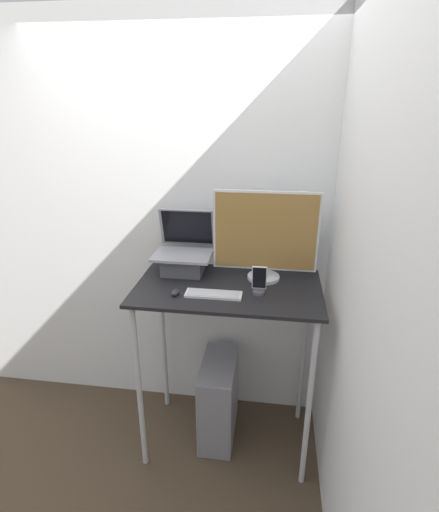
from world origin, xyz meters
TOP-DOWN VIEW (x-y plane):
  - ground_plane at (0.00, 0.00)m, footprint 12.00×12.00m
  - wall_back at (0.00, 0.69)m, footprint 6.00×0.05m
  - wall_side_right at (0.61, 0.00)m, footprint 0.05×6.00m
  - desk at (0.00, 0.30)m, footprint 1.04×0.61m
  - laptop at (-0.29, 0.47)m, footprint 0.34×0.31m
  - monitor at (0.19, 0.44)m, footprint 0.59×0.19m
  - keyboard at (-0.06, 0.18)m, footprint 0.30×0.10m
  - mouse at (-0.27, 0.16)m, footprint 0.04×0.07m
  - cell_phone at (0.18, 0.24)m, footprint 0.08×0.07m
  - computer_tower at (-0.06, 0.35)m, footprint 0.21×0.46m

SIDE VIEW (x-z plane):
  - ground_plane at x=0.00m, z-range 0.00..0.00m
  - computer_tower at x=-0.06m, z-range 0.00..0.56m
  - desk at x=0.00m, z-range 0.40..1.52m
  - keyboard at x=-0.06m, z-range 1.12..1.14m
  - mouse at x=-0.27m, z-range 1.12..1.15m
  - cell_phone at x=0.18m, z-range 1.10..1.26m
  - laptop at x=-0.29m, z-range 1.03..1.40m
  - wall_back at x=0.00m, z-range 0.00..2.60m
  - wall_side_right at x=0.61m, z-range 0.00..2.60m
  - monitor at x=0.19m, z-range 1.12..1.64m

